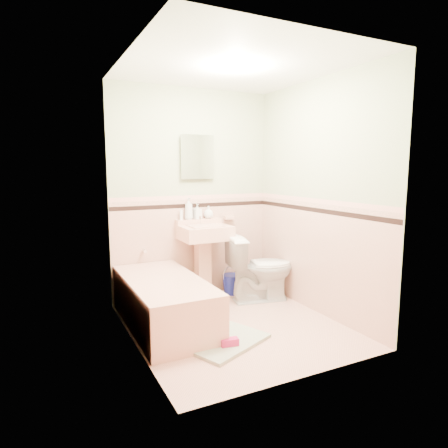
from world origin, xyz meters
name	(u,v)px	position (x,y,z in m)	size (l,w,h in m)	color
floor	(235,326)	(0.00, 0.00, 0.00)	(2.20, 2.20, 0.00)	#E1AA93
ceiling	(236,65)	(0.00, 0.00, 2.50)	(2.20, 2.20, 0.00)	white
wall_back	(193,195)	(0.00, 1.10, 1.25)	(2.50, 2.50, 0.00)	beige
wall_front	(309,213)	(0.00, -1.10, 1.25)	(2.50, 2.50, 0.00)	beige
wall_left	(132,206)	(-1.00, 0.00, 1.25)	(2.50, 2.50, 0.00)	beige
wall_right	(318,198)	(1.00, 0.00, 1.25)	(2.50, 2.50, 0.00)	beige
wainscot_back	(194,248)	(0.00, 1.09, 0.60)	(2.00, 2.00, 0.00)	#E3AE98
wainscot_front	(305,301)	(0.00, -1.09, 0.60)	(2.00, 2.00, 0.00)	#E3AE98
wainscot_left	(135,280)	(-0.99, 0.00, 0.60)	(2.20, 2.20, 0.00)	#E3AE98
wainscot_right	(315,257)	(0.99, 0.00, 0.60)	(2.20, 2.20, 0.00)	#E3AE98
accent_back	(193,206)	(0.00, 1.08, 1.12)	(2.00, 2.00, 0.00)	black
accent_front	(306,231)	(0.00, -1.08, 1.12)	(2.00, 2.00, 0.00)	black
accent_left	(134,221)	(-0.98, 0.00, 1.12)	(2.20, 2.20, 0.00)	black
accent_right	(316,210)	(0.98, 0.00, 1.12)	(2.20, 2.20, 0.00)	black
cap_back	(193,197)	(0.00, 1.08, 1.22)	(2.00, 2.00, 0.00)	#E1A18F
cap_front	(307,217)	(0.00, -1.08, 1.22)	(2.00, 2.00, 0.00)	#E1A18F
cap_left	(134,209)	(-0.98, 0.00, 1.22)	(2.20, 2.20, 0.00)	#E1A18F
cap_right	(316,201)	(0.98, 0.00, 1.22)	(2.20, 2.20, 0.00)	#E1A18F
bathtub	(164,304)	(-0.63, 0.33, 0.23)	(0.70, 1.50, 0.45)	#DCA28A
tub_faucet	(144,251)	(-0.63, 1.05, 0.63)	(0.04, 0.04, 0.12)	silver
sink	(205,263)	(0.05, 0.86, 0.45)	(0.57, 0.48, 0.90)	#DCA28A
sink_faucet	(200,220)	(0.05, 1.00, 0.95)	(0.02, 0.02, 0.10)	silver
medicine_cabinet	(197,157)	(0.05, 1.07, 1.70)	(0.37, 0.04, 0.46)	white
soap_dish	(229,218)	(0.47, 1.06, 0.95)	(0.12, 0.07, 0.04)	#DCA28A
soap_bottle_left	(189,209)	(-0.08, 1.04, 1.09)	(0.10, 0.10, 0.26)	#B2B2B2
soap_bottle_mid	(197,211)	(0.03, 1.04, 1.05)	(0.08, 0.08, 0.18)	#B2B2B2
soap_bottle_right	(208,212)	(0.18, 1.04, 1.04)	(0.12, 0.12, 0.15)	#B2B2B2
tube	(181,215)	(-0.17, 1.04, 1.02)	(0.04, 0.04, 0.12)	white
toilet	(260,268)	(0.64, 0.56, 0.39)	(0.44, 0.77, 0.79)	white
bucket	(232,284)	(0.45, 0.92, 0.12)	(0.24, 0.24, 0.24)	navy
bath_mat	(226,341)	(-0.26, -0.31, 0.01)	(0.74, 0.50, 0.03)	gray
shoe	(229,342)	(-0.28, -0.42, 0.06)	(0.16, 0.07, 0.06)	#BF1E59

